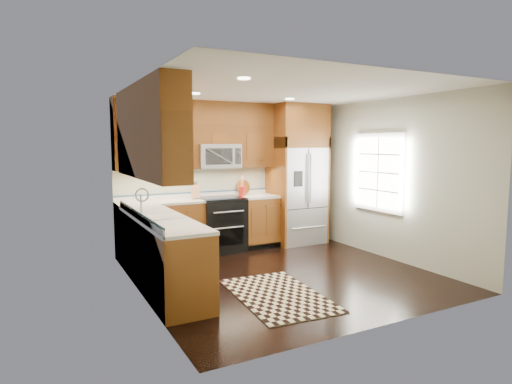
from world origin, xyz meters
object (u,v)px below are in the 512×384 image
range (221,224)px  refrigerator (297,174)px  knife_block (195,192)px  utensil_crock (242,189)px  rug (278,295)px

range → refrigerator: size_ratio=0.36×
knife_block → refrigerator: bearing=-3.1°
refrigerator → utensil_crock: 1.14m
range → rug: size_ratio=0.57×
knife_block → rug: bearing=-85.8°
knife_block → utensil_crock: 0.88m
rug → knife_block: (-0.18, 2.47, 1.05)m
utensil_crock → rug: bearing=-105.9°
range → utensil_crock: utensil_crock is taller
rug → utensil_crock: 2.76m
refrigerator → range: bearing=178.6°
range → knife_block: bearing=171.1°
range → refrigerator: (1.55, -0.04, 0.83)m
refrigerator → knife_block: refrigerator is taller
rug → refrigerator: bearing=57.0°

